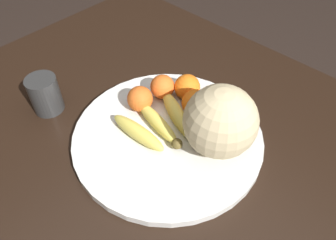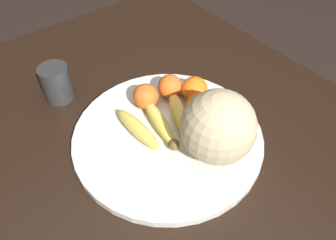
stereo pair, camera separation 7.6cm
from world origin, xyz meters
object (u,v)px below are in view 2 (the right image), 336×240
at_px(melon, 220,126).
at_px(orange_front_right, 146,96).
at_px(banana_bunch, 160,122).
at_px(produce_tag, 181,100).
at_px(fruit_bowl, 168,136).
at_px(orange_mid_center, 170,87).
at_px(ceramic_mug, 56,82).
at_px(orange_back_left, 194,89).
at_px(orange_front_left, 199,105).
at_px(kitchen_table, 182,154).

height_order(melon, orange_front_right, melon).
distance_m(banana_bunch, produce_tag, 0.11).
relative_size(fruit_bowl, orange_mid_center, 7.10).
distance_m(banana_bunch, ceramic_mug, 0.31).
bearing_deg(banana_bunch, orange_front_right, -0.43).
bearing_deg(ceramic_mug, melon, 25.00).
xyz_separation_m(orange_mid_center, ceramic_mug, (-0.21, -0.23, -0.00)).
height_order(orange_back_left, produce_tag, orange_back_left).
distance_m(orange_mid_center, orange_back_left, 0.07).
relative_size(orange_front_left, ceramic_mug, 0.59).
bearing_deg(orange_front_right, melon, 10.14).
bearing_deg(kitchen_table, orange_mid_center, 159.91).
bearing_deg(orange_back_left, fruit_bowl, -67.40).
height_order(banana_bunch, orange_mid_center, orange_mid_center).
xyz_separation_m(orange_front_right, orange_mid_center, (0.01, 0.07, -0.00)).
bearing_deg(ceramic_mug, kitchen_table, 31.63).
bearing_deg(orange_mid_center, kitchen_table, -20.09).
xyz_separation_m(kitchen_table, orange_front_right, (-0.11, -0.04, 0.15)).
distance_m(banana_bunch, orange_front_right, 0.09).
bearing_deg(orange_back_left, orange_front_right, -117.03).
bearing_deg(fruit_bowl, ceramic_mug, -155.98).
bearing_deg(melon, produce_tag, 165.63).
xyz_separation_m(orange_front_left, orange_front_right, (-0.11, -0.08, -0.00)).
height_order(kitchen_table, orange_front_right, orange_front_right).
relative_size(fruit_bowl, banana_bunch, 2.44).
height_order(melon, banana_bunch, melon).
distance_m(melon, orange_back_left, 0.18).
distance_m(orange_back_left, produce_tag, 0.05).
bearing_deg(produce_tag, banana_bunch, -22.65).
xyz_separation_m(banana_bunch, orange_front_right, (-0.08, 0.02, 0.01)).
distance_m(kitchen_table, banana_bunch, 0.15).
distance_m(fruit_bowl, produce_tag, 0.13).
bearing_deg(ceramic_mug, orange_back_left, 46.60).
height_order(melon, ceramic_mug, melon).
height_order(orange_front_right, produce_tag, orange_front_right).
bearing_deg(orange_mid_center, fruit_bowl, -40.65).
relative_size(orange_front_right, orange_mid_center, 1.02).
xyz_separation_m(fruit_bowl, melon, (0.11, 0.06, 0.09)).
relative_size(kitchen_table, orange_mid_center, 20.75).
bearing_deg(melon, kitchen_table, -177.79).
bearing_deg(orange_back_left, produce_tag, -119.87).
bearing_deg(produce_tag, fruit_bowl, -9.09).
bearing_deg(orange_front_left, orange_front_right, -143.02).
xyz_separation_m(kitchen_table, banana_bunch, (-0.03, -0.05, 0.14)).
bearing_deg(orange_back_left, ceramic_mug, -133.40).
distance_m(orange_mid_center, ceramic_mug, 0.31).
bearing_deg(melon, banana_bunch, -157.24).
bearing_deg(orange_front_right, orange_front_left, 36.98).
relative_size(produce_tag, ceramic_mug, 0.73).
height_order(fruit_bowl, ceramic_mug, ceramic_mug).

